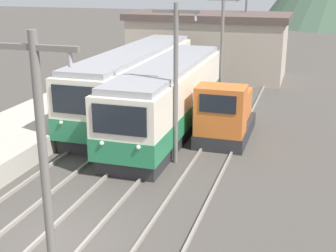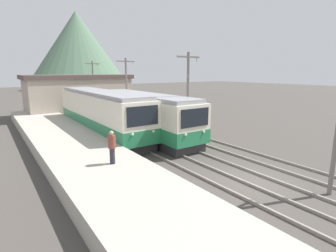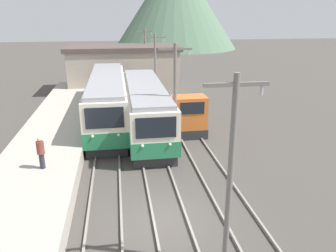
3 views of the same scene
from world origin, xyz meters
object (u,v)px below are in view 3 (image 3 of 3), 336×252
(commuter_train_center, at_px, (145,110))
(shunting_locomotive, at_px, (185,115))
(commuter_train_left, at_px, (108,102))
(catenary_mast_mid, at_px, (175,95))
(catenary_mast_distant, at_px, (145,55))
(catenary_mast_near, at_px, (231,169))
(catenary_mast_far, at_px, (155,69))
(person_on_platform, at_px, (41,152))

(commuter_train_center, bearing_deg, shunting_locomotive, -3.64)
(commuter_train_left, distance_m, commuter_train_center, 3.74)
(catenary_mast_mid, bearing_deg, catenary_mast_distant, 90.00)
(commuter_train_center, bearing_deg, catenary_mast_mid, -69.39)
(catenary_mast_distant, bearing_deg, catenary_mast_mid, -90.00)
(catenary_mast_near, height_order, catenary_mast_far, same)
(shunting_locomotive, xyz_separation_m, person_on_platform, (-8.96, -7.11, 0.64))
(commuter_train_left, distance_m, catenary_mast_distant, 14.81)
(commuter_train_center, xyz_separation_m, person_on_platform, (-5.96, -7.30, 0.15))
(shunting_locomotive, bearing_deg, catenary_mast_distant, 95.10)
(catenary_mast_mid, relative_size, catenary_mast_distant, 1.00)
(commuter_train_center, xyz_separation_m, catenary_mast_near, (1.51, -14.28, 2.04))
(commuter_train_left, bearing_deg, commuter_train_center, -41.59)
(shunting_locomotive, distance_m, catenary_mast_far, 7.08)
(catenary_mast_distant, bearing_deg, shunting_locomotive, -84.90)
(catenary_mast_far, bearing_deg, commuter_train_left, -138.81)
(shunting_locomotive, bearing_deg, catenary_mast_near, -96.05)
(commuter_train_left, bearing_deg, shunting_locomotive, -24.77)
(commuter_train_center, bearing_deg, catenary_mast_near, -83.97)
(catenary_mast_mid, relative_size, person_on_platform, 4.06)
(commuter_train_center, relative_size, catenary_mast_distant, 1.95)
(commuter_train_left, height_order, person_on_platform, commuter_train_left)
(commuter_train_left, height_order, catenary_mast_distant, catenary_mast_distant)
(catenary_mast_near, relative_size, person_on_platform, 4.06)
(shunting_locomotive, xyz_separation_m, catenary_mast_mid, (-1.49, -3.82, 2.53))
(commuter_train_left, xyz_separation_m, catenary_mast_mid, (4.31, -6.49, 1.96))
(catenary_mast_near, distance_m, catenary_mast_distant, 30.80)
(commuter_train_center, bearing_deg, catenary_mast_far, 76.45)
(catenary_mast_mid, bearing_deg, catenary_mast_near, -90.00)
(commuter_train_left, height_order, catenary_mast_far, catenary_mast_far)
(catenary_mast_near, xyz_separation_m, catenary_mast_far, (0.00, 20.53, 0.00))
(catenary_mast_distant, relative_size, person_on_platform, 4.06)
(commuter_train_center, xyz_separation_m, catenary_mast_mid, (1.51, -4.01, 2.04))
(catenary_mast_distant, xyz_separation_m, person_on_platform, (-7.47, -23.82, -1.89))
(shunting_locomotive, distance_m, catenary_mast_mid, 4.82)
(commuter_train_left, bearing_deg, catenary_mast_near, -75.59)
(catenary_mast_near, distance_m, catenary_mast_mid, 10.27)
(commuter_train_center, bearing_deg, catenary_mast_distant, 84.78)
(commuter_train_center, distance_m, catenary_mast_mid, 4.74)
(shunting_locomotive, relative_size, catenary_mast_distant, 0.73)
(catenary_mast_mid, xyz_separation_m, catenary_mast_distant, (0.00, 20.53, 0.00))
(shunting_locomotive, distance_m, person_on_platform, 11.46)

